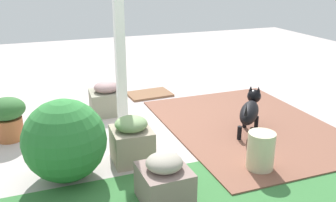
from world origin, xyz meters
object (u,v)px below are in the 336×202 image
at_px(porch_pillar, 119,20).
at_px(stone_planter_nearest, 107,99).
at_px(dog, 250,111).
at_px(doormat, 149,94).
at_px(stone_planter_far, 164,181).
at_px(stone_planter_mid, 132,140).
at_px(round_shrub, 65,140).
at_px(ceramic_urn, 261,151).
at_px(terracotta_pot_broad, 7,116).

height_order(porch_pillar, stone_planter_nearest, porch_pillar).
relative_size(dog, doormat, 0.98).
bearing_deg(stone_planter_far, stone_planter_mid, -85.99).
xyz_separation_m(round_shrub, doormat, (-1.39, -1.94, -0.35)).
bearing_deg(stone_planter_nearest, round_shrub, 65.10).
bearing_deg(dog, stone_planter_far, 33.81).
height_order(stone_planter_far, round_shrub, round_shrub).
bearing_deg(round_shrub, ceramic_urn, 163.91).
distance_m(round_shrub, doormat, 2.41).
distance_m(stone_planter_mid, terracotta_pot_broad, 1.45).
distance_m(stone_planter_nearest, stone_planter_mid, 1.33).
bearing_deg(porch_pillar, doormat, -121.62).
xyz_separation_m(terracotta_pot_broad, doormat, (-1.87, -0.90, -0.25)).
height_order(stone_planter_mid, round_shrub, round_shrub).
bearing_deg(dog, stone_planter_nearest, -41.65).
bearing_deg(porch_pillar, terracotta_pot_broad, -9.21).
relative_size(stone_planter_mid, stone_planter_far, 1.09).
bearing_deg(stone_planter_far, stone_planter_nearest, -89.85).
height_order(stone_planter_mid, terracotta_pot_broad, terracotta_pot_broad).
distance_m(stone_planter_mid, ceramic_urn, 1.20).
bearing_deg(dog, doormat, -70.12).
xyz_separation_m(stone_planter_mid, terracotta_pot_broad, (1.10, -0.93, 0.05)).
relative_size(stone_planter_nearest, stone_planter_mid, 0.97).
height_order(terracotta_pot_broad, ceramic_urn, terracotta_pot_broad).
height_order(porch_pillar, doormat, porch_pillar).
distance_m(dog, doormat, 1.81).
distance_m(stone_planter_mid, round_shrub, 0.65).
distance_m(porch_pillar, stone_planter_mid, 1.28).
xyz_separation_m(stone_planter_far, ceramic_urn, (-0.99, -0.16, -0.00)).
distance_m(stone_planter_nearest, round_shrub, 1.59).
bearing_deg(stone_planter_mid, ceramic_urn, 150.68).
xyz_separation_m(round_shrub, dog, (-2.00, -0.25, -0.08)).
distance_m(terracotta_pot_broad, dog, 2.61).
height_order(stone_planter_far, ceramic_urn, stone_planter_far).
relative_size(stone_planter_nearest, ceramic_urn, 1.19).
relative_size(stone_planter_mid, terracotta_pot_broad, 0.96).
relative_size(stone_planter_nearest, doormat, 0.71).
bearing_deg(ceramic_urn, stone_planter_far, 9.35).
bearing_deg(terracotta_pot_broad, porch_pillar, 170.79).
height_order(stone_planter_far, dog, dog).
distance_m(stone_planter_far, terracotta_pot_broad, 2.04).
xyz_separation_m(stone_planter_nearest, stone_planter_mid, (0.05, 1.33, 0.02)).
relative_size(porch_pillar, dog, 4.15).
xyz_separation_m(stone_planter_nearest, doormat, (-0.72, -0.50, -0.17)).
bearing_deg(doormat, round_shrub, 54.31).
distance_m(porch_pillar, stone_planter_far, 1.83).
bearing_deg(stone_planter_mid, dog, -174.18).
xyz_separation_m(terracotta_pot_broad, ceramic_urn, (-2.15, 1.52, -0.08)).
distance_m(porch_pillar, dog, 1.72).
relative_size(porch_pillar, terracotta_pot_broad, 5.35).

